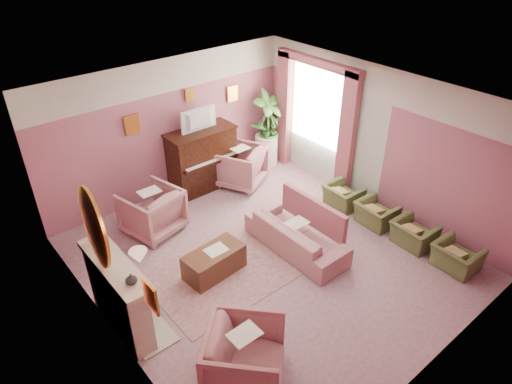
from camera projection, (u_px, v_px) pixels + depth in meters
floor at (268, 258)px, 7.90m from camera, size 5.50×6.00×0.01m
ceiling at (271, 104)px, 6.41m from camera, size 5.50×6.00×0.01m
wall_back at (170, 129)px, 9.10m from camera, size 5.50×0.02×2.80m
wall_front at (443, 294)px, 5.20m from camera, size 5.50×0.02×2.80m
wall_left at (103, 263)px, 5.66m from camera, size 0.02×6.00×2.80m
wall_right at (378, 140)px, 8.65m from camera, size 0.02×6.00×2.80m
picture_rail_band at (165, 76)px, 8.53m from camera, size 5.50×0.01×0.65m
stripe_panel at (325, 134)px, 9.66m from camera, size 0.01×3.00×2.15m
fireplace_surround at (119, 298)px, 6.32m from camera, size 0.30×1.40×1.10m
fireplace_inset at (127, 302)px, 6.46m from camera, size 0.18×0.72×0.68m
fire_ember at (132, 310)px, 6.57m from camera, size 0.06×0.54×0.10m
mantel_shelf at (114, 266)px, 6.04m from camera, size 0.40×1.55×0.07m
hearth at (137, 318)px, 6.72m from camera, size 0.55×1.50×0.02m
mirror_frame at (94, 228)px, 5.60m from camera, size 0.04×0.72×1.20m
mirror_glass at (96, 228)px, 5.61m from camera, size 0.01×0.60×1.06m
sconce_shade at (139, 257)px, 4.87m from camera, size 0.20×0.20×0.16m
piano at (202, 160)px, 9.57m from camera, size 1.40×0.60×1.30m
piano_keyshelf at (212, 163)px, 9.30m from camera, size 1.30×0.12×0.06m
piano_keys at (212, 161)px, 9.28m from camera, size 1.20×0.08×0.02m
piano_top at (200, 131)px, 9.22m from camera, size 1.45×0.65×0.04m
television at (201, 118)px, 9.03m from camera, size 0.80×0.12×0.48m
print_back_left at (132, 125)px, 8.47m from camera, size 0.30×0.03×0.38m
print_back_right at (232, 94)px, 9.72m from camera, size 0.26×0.03×0.34m
print_back_mid at (190, 95)px, 9.03m from camera, size 0.22×0.03×0.26m
print_left_wall at (150, 297)px, 4.73m from camera, size 0.03×0.28×0.36m
window_blind at (318, 103)px, 9.47m from camera, size 0.03×1.40×1.80m
curtain_left at (347, 136)px, 9.04m from camera, size 0.16×0.34×2.60m
curtain_right at (284, 109)px, 10.24m from camera, size 0.16×0.34×2.60m
pelmet at (318, 62)px, 8.97m from camera, size 0.16×2.20×0.16m
mantel_plant at (95, 236)px, 6.31m from camera, size 0.16×0.16×0.28m
mantel_vase at (131, 279)px, 5.66m from camera, size 0.16×0.16×0.16m
area_rug at (226, 270)px, 7.61m from camera, size 2.51×1.82×0.01m
coffee_table at (214, 262)px, 7.45m from camera, size 1.04×0.58×0.45m
table_paper at (216, 250)px, 7.36m from camera, size 0.35×0.28×0.01m
sofa at (296, 230)px, 7.90m from camera, size 0.65×1.95×0.79m
sofa_throw at (313, 212)px, 8.01m from camera, size 0.10×1.48×0.54m
floral_armchair_left at (152, 209)px, 8.30m from camera, size 0.93×0.93×0.97m
floral_armchair_right at (240, 164)px, 9.75m from camera, size 0.93×0.93×0.97m
floral_armchair_front at (245, 355)px, 5.59m from camera, size 0.93×0.93×0.97m
olive_chair_a at (457, 254)px, 7.51m from camera, size 0.50×0.71×0.61m
olive_chair_b at (414, 231)px, 8.04m from camera, size 0.50×0.71×0.61m
olive_chair_c at (376, 211)px, 8.58m from camera, size 0.50×0.71×0.61m
olive_chair_d at (343, 193)px, 9.11m from camera, size 0.50×0.71×0.61m
side_table at (266, 149)px, 10.65m from camera, size 0.52×0.52×0.70m
side_plant_big at (267, 129)px, 10.38m from camera, size 0.30×0.30×0.34m
side_plant_small at (273, 130)px, 10.39m from camera, size 0.16×0.16×0.28m
palm_pot at (268, 156)px, 10.74m from camera, size 0.34×0.34×0.34m
palm_plant at (268, 121)px, 10.27m from camera, size 0.76×0.76×1.44m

